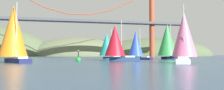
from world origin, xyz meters
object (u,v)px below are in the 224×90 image
sailboat_pink_spinnaker (184,36)px  channel_buoy (78,60)px  sailboat_crimson_sail (116,42)px  sailboat_blue_spinnaker (136,44)px  sailboat_orange_sail (14,32)px  sailboat_teal_sail (107,45)px  sailboat_green_sail (167,41)px

sailboat_pink_spinnaker → channel_buoy: 22.27m
sailboat_crimson_sail → channel_buoy: (-8.34, -0.61, -3.85)m
sailboat_blue_spinnaker → sailboat_pink_spinnaker: (-0.67, -25.41, 0.40)m
sailboat_orange_sail → sailboat_pink_spinnaker: bearing=-21.4°
sailboat_blue_spinnaker → sailboat_orange_sail: sailboat_orange_sail is taller
sailboat_teal_sail → sailboat_blue_spinnaker: size_ratio=1.00×
sailboat_teal_sail → sailboat_crimson_sail: 13.60m
sailboat_green_sail → sailboat_blue_spinnaker: (-10.96, -3.28, -1.24)m
sailboat_orange_sail → sailboat_green_sail: bearing=23.3°
sailboat_orange_sail → channel_buoy: bearing=14.9°
sailboat_pink_spinnaker → channel_buoy: (-16.30, 14.57, -4.23)m
sailboat_teal_sail → channel_buoy: 17.49m
sailboat_green_sail → sailboat_crimson_sail: (-19.60, -13.51, -1.21)m
sailboat_blue_spinnaker → sailboat_orange_sail: 32.70m
sailboat_green_sail → channel_buoy: sailboat_green_sail is taller
sailboat_pink_spinnaker → sailboat_blue_spinnaker: bearing=88.5°
sailboat_orange_sail → sailboat_teal_sail: bearing=38.2°
sailboat_green_sail → sailboat_orange_sail: bearing=-156.7°
sailboat_green_sail → sailboat_orange_sail: size_ratio=0.97×
sailboat_teal_sail → sailboat_blue_spinnaker: (7.30, -3.30, 0.29)m
sailboat_green_sail → channel_buoy: (-27.93, -14.12, -5.07)m
channel_buoy → sailboat_teal_sail: bearing=55.6°
sailboat_green_sail → sailboat_blue_spinnaker: size_ratio=1.28×
sailboat_blue_spinnaker → sailboat_crimson_sail: (-8.64, -10.23, 0.03)m
sailboat_green_sail → sailboat_teal_sail: bearing=179.9°
sailboat_crimson_sail → sailboat_orange_sail: (-20.81, -3.92, 1.32)m
sailboat_teal_sail → sailboat_blue_spinnaker: sailboat_blue_spinnaker is taller
sailboat_green_sail → sailboat_pink_spinnaker: size_ratio=1.08×
sailboat_blue_spinnaker → sailboat_orange_sail: (-29.44, -14.15, 1.35)m
sailboat_teal_sail → sailboat_orange_sail: (-22.14, -17.45, 1.64)m
sailboat_blue_spinnaker → sailboat_orange_sail: size_ratio=0.76×
sailboat_pink_spinnaker → sailboat_crimson_sail: (-7.96, 15.18, -0.37)m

